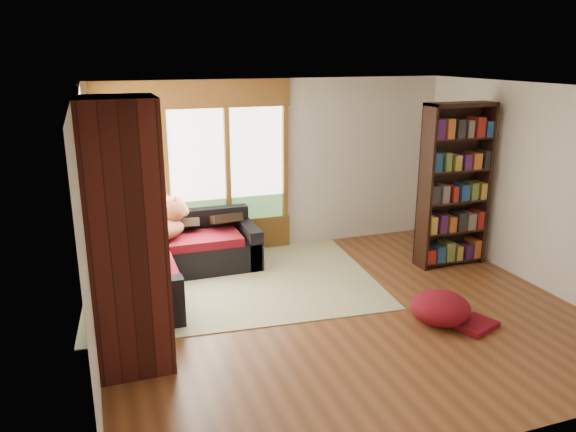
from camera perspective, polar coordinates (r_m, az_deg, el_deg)
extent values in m
plane|color=brown|center=(6.79, 5.47, -9.65)|extent=(5.50, 5.50, 0.00)
plane|color=white|center=(6.12, 6.14, 12.79)|extent=(5.50, 5.50, 0.00)
cube|color=silver|center=(8.60, -1.29, 5.14)|extent=(5.50, 0.04, 2.60)
cube|color=silver|center=(4.33, 19.99, -7.34)|extent=(5.50, 0.04, 2.60)
cube|color=silver|center=(5.77, -19.82, -1.47)|extent=(0.04, 5.00, 2.60)
cube|color=silver|center=(7.88, 24.24, 2.66)|extent=(0.04, 5.00, 2.60)
cube|color=brown|center=(8.28, -9.17, 4.84)|extent=(2.82, 0.10, 1.90)
cube|color=white|center=(8.28, -9.17, 4.84)|extent=(2.54, 0.09, 1.62)
cube|color=brown|center=(6.91, -19.67, 1.83)|extent=(0.10, 2.62, 1.90)
cube|color=white|center=(6.91, -19.67, 1.83)|extent=(0.09, 2.36, 1.62)
cube|color=#749761|center=(7.65, -19.78, 6.21)|extent=(0.03, 0.72, 0.90)
cube|color=#471914|center=(5.44, -16.12, -2.20)|extent=(0.70, 0.70, 2.60)
cube|color=black|center=(8.12, -11.39, -3.88)|extent=(2.20, 0.90, 0.42)
cube|color=black|center=(8.32, -11.90, -0.50)|extent=(2.20, 0.20, 0.38)
cube|color=black|center=(8.27, -4.56, -2.56)|extent=(0.20, 0.90, 0.60)
cube|color=maroon|center=(7.90, -12.09, -2.40)|extent=(1.90, 0.66, 0.12)
cube|color=black|center=(7.46, -15.62, -6.02)|extent=(0.90, 2.20, 0.42)
cube|color=black|center=(7.31, -18.59, -3.38)|extent=(0.20, 2.20, 0.38)
cube|color=black|center=(6.50, -14.99, -8.49)|extent=(0.90, 0.20, 0.60)
cube|color=maroon|center=(7.04, -14.59, -4.92)|extent=(0.66, 1.20, 0.12)
cube|color=maroon|center=(7.93, -15.23, -2.55)|extent=(0.66, 0.66, 0.12)
cube|color=#EDECCC|center=(7.66, -5.79, -6.50)|extent=(3.96, 3.15, 0.01)
cube|color=black|center=(8.52, 19.15, 3.14)|extent=(0.04, 0.33, 2.32)
cube|color=black|center=(7.97, 13.76, 2.72)|extent=(0.04, 0.33, 2.32)
cube|color=black|center=(8.36, 15.93, 3.18)|extent=(0.99, 0.02, 2.32)
cube|color=black|center=(8.54, 15.95, -4.24)|extent=(0.91, 0.31, 0.03)
cube|color=black|center=(8.40, 16.19, -1.40)|extent=(0.91, 0.31, 0.03)
cube|color=black|center=(8.28, 16.43, 1.52)|extent=(0.91, 0.31, 0.03)
cube|color=black|center=(8.19, 16.67, 4.52)|extent=(0.91, 0.31, 0.03)
cube|color=black|center=(8.11, 16.93, 7.58)|extent=(0.91, 0.31, 0.03)
cube|color=black|center=(8.06, 17.19, 10.69)|extent=(0.91, 0.31, 0.03)
cube|color=#726659|center=(8.22, 16.62, 2.91)|extent=(0.87, 0.25, 2.16)
ellipsoid|color=maroon|center=(6.66, 15.24, -8.90)|extent=(0.75, 0.75, 0.36)
ellipsoid|color=brown|center=(7.68, -13.53, -0.90)|extent=(1.01, 0.83, 0.29)
sphere|color=brown|center=(7.78, -11.53, 0.53)|extent=(0.45, 0.45, 0.35)
cone|color=brown|center=(7.71, -11.97, 1.46)|extent=(0.17, 0.17, 0.15)
ellipsoid|color=#352418|center=(7.02, -14.53, -2.94)|extent=(0.79, 0.86, 0.24)
sphere|color=#352418|center=(7.18, -15.94, -1.63)|extent=(0.41, 0.41, 0.29)
cone|color=#352418|center=(7.11, -15.77, -0.80)|extent=(0.15, 0.15, 0.13)
cube|color=black|center=(8.26, -7.02, 0.65)|extent=(0.45, 0.12, 0.45)
cube|color=black|center=(8.16, -11.13, 0.26)|extent=(0.45, 0.12, 0.45)
cube|color=black|center=(7.65, -17.49, -1.28)|extent=(0.45, 0.12, 0.45)
cube|color=black|center=(6.60, -17.06, -4.02)|extent=(0.45, 0.12, 0.45)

